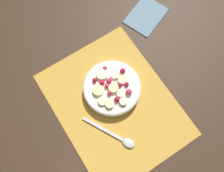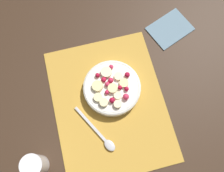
% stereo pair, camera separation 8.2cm
% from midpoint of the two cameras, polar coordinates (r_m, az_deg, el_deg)
% --- Properties ---
extents(ground_plane, '(3.00, 3.00, 0.00)m').
position_cam_midpoint_polar(ground_plane, '(0.85, 2.12, -4.66)').
color(ground_plane, '#382619').
extents(placemat, '(0.48, 0.37, 0.01)m').
position_cam_midpoint_polar(placemat, '(0.84, 2.12, -4.61)').
color(placemat, gold).
rests_on(placemat, ground_plane).
extents(fruit_bowl, '(0.19, 0.19, 0.05)m').
position_cam_midpoint_polar(fruit_bowl, '(0.84, 2.75, -0.84)').
color(fruit_bowl, silver).
rests_on(fruit_bowl, placemat).
extents(spoon, '(0.18, 0.11, 0.01)m').
position_cam_midpoint_polar(spoon, '(0.82, 0.68, -12.11)').
color(spoon, silver).
rests_on(spoon, placemat).
extents(drinking_glass, '(0.07, 0.07, 0.09)m').
position_cam_midpoint_polar(drinking_glass, '(0.80, -14.36, -17.66)').
color(drinking_glass, white).
rests_on(drinking_glass, ground_plane).
extents(napkin, '(0.16, 0.18, 0.01)m').
position_cam_midpoint_polar(napkin, '(0.99, 15.49, 12.23)').
color(napkin, slate).
rests_on(napkin, ground_plane).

